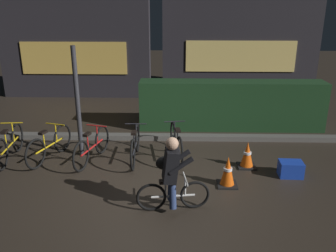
% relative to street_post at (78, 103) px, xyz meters
% --- Properties ---
extents(ground_plane, '(40.00, 40.00, 0.00)m').
position_rel_street_post_xyz_m(ground_plane, '(1.72, -1.20, -1.19)').
color(ground_plane, '#2D261E').
extents(sidewalk_curb, '(12.00, 0.24, 0.12)m').
position_rel_street_post_xyz_m(sidewalk_curb, '(1.72, 1.00, -1.13)').
color(sidewalk_curb, '#56544F').
rests_on(sidewalk_curb, ground).
extents(hedge_row, '(4.80, 0.70, 1.27)m').
position_rel_street_post_xyz_m(hedge_row, '(3.52, 1.90, -0.55)').
color(hedge_row, '#19381C').
rests_on(hedge_row, ground).
extents(storefront_left, '(5.21, 0.54, 4.76)m').
position_rel_street_post_xyz_m(storefront_left, '(-1.47, 5.30, 1.18)').
color(storefront_left, '#262328').
rests_on(storefront_left, ground).
extents(storefront_right, '(5.61, 0.54, 3.96)m').
position_rel_street_post_xyz_m(storefront_right, '(4.36, 6.00, 0.78)').
color(storefront_right, '#262328').
rests_on(storefront_right, ground).
extents(street_post, '(0.10, 0.10, 2.37)m').
position_rel_street_post_xyz_m(street_post, '(0.00, 0.00, 0.00)').
color(street_post, '#2D2D33').
rests_on(street_post, ground).
extents(parked_bike_leftmost, '(0.46, 1.62, 0.75)m').
position_rel_street_post_xyz_m(parked_bike_leftmost, '(-1.44, -0.28, -0.85)').
color(parked_bike_leftmost, black).
rests_on(parked_bike_leftmost, ground).
extents(parked_bike_left_mid, '(0.54, 1.52, 0.72)m').
position_rel_street_post_xyz_m(parked_bike_left_mid, '(-0.60, -0.25, -0.86)').
color(parked_bike_left_mid, black).
rests_on(parked_bike_left_mid, ground).
extents(parked_bike_center_left, '(0.51, 1.53, 0.72)m').
position_rel_street_post_xyz_m(parked_bike_center_left, '(0.32, -0.32, -0.86)').
color(parked_bike_center_left, black).
rests_on(parked_bike_center_left, ground).
extents(parked_bike_center_right, '(0.46, 1.59, 0.73)m').
position_rel_street_post_xyz_m(parked_bike_center_right, '(1.21, -0.23, -0.85)').
color(parked_bike_center_right, black).
rests_on(parked_bike_center_right, ground).
extents(parked_bike_right_mid, '(0.46, 1.60, 0.74)m').
position_rel_street_post_xyz_m(parked_bike_right_mid, '(2.08, -0.07, -0.85)').
color(parked_bike_right_mid, black).
rests_on(parked_bike_right_mid, ground).
extents(traffic_cone_near, '(0.36, 0.36, 0.57)m').
position_rel_street_post_xyz_m(traffic_cone_near, '(3.02, -1.30, -0.91)').
color(traffic_cone_near, black).
rests_on(traffic_cone_near, ground).
extents(traffic_cone_far, '(0.36, 0.36, 0.54)m').
position_rel_street_post_xyz_m(traffic_cone_far, '(3.52, -0.51, -0.93)').
color(traffic_cone_far, black).
rests_on(traffic_cone_far, ground).
extents(blue_crate, '(0.45, 0.34, 0.30)m').
position_rel_street_post_xyz_m(blue_crate, '(4.29, -0.90, -1.04)').
color(blue_crate, '#193DB7').
rests_on(blue_crate, ground).
extents(cyclist, '(1.18, 0.50, 1.25)m').
position_rel_street_post_xyz_m(cyclist, '(2.01, -2.11, -0.56)').
color(cyclist, black).
rests_on(cyclist, ground).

